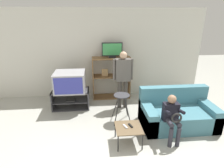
% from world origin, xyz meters
% --- Properties ---
extents(wall_back, '(6.40, 0.06, 2.60)m').
position_xyz_m(wall_back, '(0.00, 3.42, 1.30)').
color(wall_back, silver).
rests_on(wall_back, ground_plane).
extents(tv_stand, '(0.98, 0.51, 0.50)m').
position_xyz_m(tv_stand, '(-0.76, 2.56, 0.25)').
color(tv_stand, '#38383D').
rests_on(tv_stand, ground_plane).
extents(television_main, '(0.78, 0.68, 0.51)m').
position_xyz_m(television_main, '(-0.75, 2.54, 0.76)').
color(television_main, '#9E9EA3').
rests_on(television_main, tv_stand).
extents(media_shelf, '(1.12, 0.41, 1.24)m').
position_xyz_m(media_shelf, '(0.40, 3.15, 0.63)').
color(media_shelf, brown).
rests_on(media_shelf, ground_plane).
extents(television_flat, '(0.59, 0.20, 0.42)m').
position_xyz_m(television_flat, '(0.43, 3.17, 1.44)').
color(television_flat, black).
rests_on(television_flat, media_shelf).
extents(folding_stool, '(0.41, 0.46, 0.68)m').
position_xyz_m(folding_stool, '(0.51, 1.74, 0.55)').
color(folding_stool, black).
rests_on(folding_stool, ground_plane).
extents(snack_table, '(0.51, 0.51, 0.36)m').
position_xyz_m(snack_table, '(0.52, 0.89, 0.33)').
color(snack_table, brown).
rests_on(snack_table, ground_plane).
extents(remote_control_black, '(0.08, 0.15, 0.02)m').
position_xyz_m(remote_control_black, '(0.57, 0.93, 0.37)').
color(remote_control_black, black).
rests_on(remote_control_black, snack_table).
extents(remote_control_white, '(0.08, 0.15, 0.02)m').
position_xyz_m(remote_control_white, '(0.46, 0.91, 0.37)').
color(remote_control_white, silver).
rests_on(remote_control_white, snack_table).
extents(couch, '(1.61, 0.90, 0.83)m').
position_xyz_m(couch, '(1.74, 1.45, 0.28)').
color(couch, teal).
rests_on(couch, ground_plane).
extents(person_standing_adult, '(0.53, 0.20, 1.54)m').
position_xyz_m(person_standing_adult, '(0.64, 2.44, 0.93)').
color(person_standing_adult, '#3D3833').
rests_on(person_standing_adult, ground_plane).
extents(person_seated_child, '(0.33, 0.43, 0.95)m').
position_xyz_m(person_seated_child, '(1.38, 0.92, 0.56)').
color(person_seated_child, '#2D2D38').
rests_on(person_seated_child, ground_plane).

